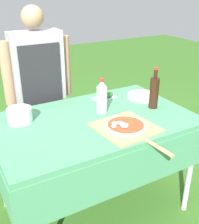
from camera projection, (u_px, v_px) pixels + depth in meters
ground_plane at (95, 207)px, 2.27m from camera, size 12.00×12.00×0.00m
prep_table at (94, 129)px, 1.97m from camera, size 1.37×0.87×0.80m
person_cook at (39, 84)px, 2.32m from camera, size 0.56×0.19×1.50m
pizza_on_peel at (127, 127)px, 1.79m from camera, size 0.38×0.59×0.05m
oil_bottle at (154, 92)px, 2.05m from camera, size 0.07×0.07×0.31m
water_bottle at (102, 97)px, 1.98m from camera, size 0.07×0.07×0.25m
herb_container at (105, 96)px, 2.27m from camera, size 0.21×0.15×0.04m
mixing_tub at (20, 115)px, 1.87m from camera, size 0.16×0.16×0.10m
plate_stack at (142, 96)px, 2.28m from camera, size 0.25×0.25×0.02m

